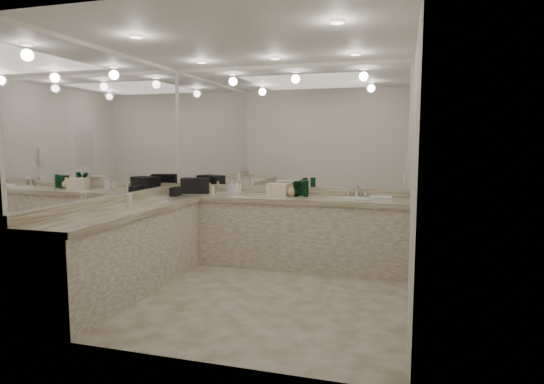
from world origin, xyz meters
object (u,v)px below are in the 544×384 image
(wall_phone, at_px, (408,165))
(soap_bottle_a, at_px, (237,188))
(black_toiletry_bag, at_px, (195,185))
(soap_bottle_b, at_px, (232,188))
(soap_bottle_c, at_px, (292,190))
(sink, at_px, (355,199))
(cream_cosmetic_case, at_px, (278,189))
(hand_towel, at_px, (381,198))

(wall_phone, bearing_deg, soap_bottle_a, 167.18)
(black_toiletry_bag, xyz_separation_m, soap_bottle_b, (0.56, -0.08, -0.01))
(soap_bottle_c, bearing_deg, black_toiletry_bag, -179.61)
(sink, xyz_separation_m, cream_cosmetic_case, (-0.99, 0.06, 0.09))
(cream_cosmetic_case, bearing_deg, soap_bottle_a, -165.23)
(soap_bottle_a, bearing_deg, soap_bottle_c, 3.80)
(sink, distance_m, cream_cosmetic_case, 1.00)
(hand_towel, bearing_deg, sink, 179.91)
(wall_phone, bearing_deg, sink, 140.43)
(cream_cosmetic_case, bearing_deg, sink, 3.09)
(sink, height_order, wall_phone, wall_phone)
(wall_phone, distance_m, hand_towel, 0.72)
(wall_phone, height_order, soap_bottle_a, wall_phone)
(soap_bottle_b, bearing_deg, wall_phone, -11.47)
(wall_phone, height_order, hand_towel, wall_phone)
(wall_phone, bearing_deg, soap_bottle_b, 168.53)
(wall_phone, xyz_separation_m, cream_cosmetic_case, (-1.60, 0.56, -0.37))
(soap_bottle_a, relative_size, soap_bottle_c, 1.10)
(black_toiletry_bag, distance_m, soap_bottle_b, 0.57)
(wall_phone, xyz_separation_m, hand_towel, (-0.29, 0.50, -0.43))
(cream_cosmetic_case, relative_size, hand_towel, 1.15)
(wall_phone, bearing_deg, cream_cosmetic_case, 160.56)
(soap_bottle_b, distance_m, soap_bottle_c, 0.79)
(wall_phone, bearing_deg, hand_towel, 120.18)
(soap_bottle_a, relative_size, soap_bottle_b, 0.99)
(wall_phone, xyz_separation_m, soap_bottle_c, (-1.41, 0.54, -0.36))
(soap_bottle_b, xyz_separation_m, soap_bottle_c, (0.79, 0.09, -0.01))
(wall_phone, relative_size, black_toiletry_bag, 0.66)
(sink, height_order, soap_bottle_c, soap_bottle_c)
(sink, distance_m, black_toiletry_bag, 2.16)
(black_toiletry_bag, bearing_deg, cream_cosmetic_case, 1.82)
(black_toiletry_bag, distance_m, soap_bottle_c, 1.35)
(sink, xyz_separation_m, soap_bottle_c, (-0.81, 0.04, 0.09))
(soap_bottle_a, bearing_deg, sink, 0.45)
(black_toiletry_bag, height_order, soap_bottle_c, black_toiletry_bag)
(hand_towel, xyz_separation_m, soap_bottle_b, (-1.91, -0.05, 0.07))
(hand_towel, distance_m, soap_bottle_c, 1.12)
(soap_bottle_b, bearing_deg, black_toiletry_bag, 171.73)
(sink, height_order, cream_cosmetic_case, cream_cosmetic_case)
(black_toiletry_bag, height_order, cream_cosmetic_case, black_toiletry_bag)
(soap_bottle_a, bearing_deg, hand_towel, 0.36)
(black_toiletry_bag, distance_m, hand_towel, 2.47)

